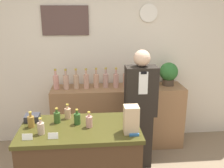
% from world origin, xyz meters
% --- Properties ---
extents(back_wall, '(5.20, 0.09, 2.70)m').
position_xyz_m(back_wall, '(-0.00, 2.00, 1.36)').
color(back_wall, beige).
rests_on(back_wall, ground_plane).
extents(back_shelf, '(1.95, 0.46, 0.94)m').
position_xyz_m(back_shelf, '(0.18, 1.71, 0.47)').
color(back_shelf, '#8E6642').
rests_on(back_shelf, ground_plane).
extents(display_counter, '(1.18, 0.66, 0.92)m').
position_xyz_m(display_counter, '(-0.34, 0.49, 0.46)').
color(display_counter, '#422B19').
rests_on(display_counter, ground_plane).
extents(shopkeeper, '(0.40, 0.25, 1.57)m').
position_xyz_m(shopkeeper, '(0.41, 1.18, 0.78)').
color(shopkeeper, black).
rests_on(shopkeeper, ground_plane).
extents(potted_plant, '(0.27, 0.27, 0.35)m').
position_xyz_m(potted_plant, '(0.94, 1.75, 1.13)').
color(potted_plant, '#4C3D2D').
rests_on(potted_plant, back_shelf).
extents(paper_bag, '(0.14, 0.13, 0.26)m').
position_xyz_m(paper_bag, '(0.15, 0.34, 1.06)').
color(paper_bag, tan).
rests_on(paper_bag, display_counter).
extents(tape_dispenser, '(0.09, 0.06, 0.07)m').
position_xyz_m(tape_dispenser, '(0.17, 0.28, 0.95)').
color(tape_dispenser, '#2D66A8').
rests_on(tape_dispenser, display_counter).
extents(price_card_left, '(0.09, 0.02, 0.06)m').
position_xyz_m(price_card_left, '(-0.79, 0.28, 0.95)').
color(price_card_left, white).
rests_on(price_card_left, display_counter).
extents(price_card_right, '(0.09, 0.02, 0.06)m').
position_xyz_m(price_card_right, '(-0.57, 0.28, 0.95)').
color(price_card_right, white).
rests_on(price_card_right, display_counter).
extents(gift_box, '(0.15, 0.14, 0.07)m').
position_xyz_m(gift_box, '(-0.83, 0.69, 0.96)').
color(gift_box, '#2D2D33').
rests_on(gift_box, display_counter).
extents(counter_bottle_0, '(0.07, 0.07, 0.16)m').
position_xyz_m(counter_bottle_0, '(-0.81, 0.53, 0.98)').
color(counter_bottle_0, olive).
rests_on(counter_bottle_0, display_counter).
extents(counter_bottle_1, '(0.07, 0.07, 0.16)m').
position_xyz_m(counter_bottle_1, '(-0.69, 0.38, 0.98)').
color(counter_bottle_1, tan).
rests_on(counter_bottle_1, display_counter).
extents(counter_bottle_2, '(0.07, 0.07, 0.16)m').
position_xyz_m(counter_bottle_2, '(-0.57, 0.61, 0.98)').
color(counter_bottle_2, '#325422').
rests_on(counter_bottle_2, display_counter).
extents(counter_bottle_3, '(0.07, 0.07, 0.16)m').
position_xyz_m(counter_bottle_3, '(-0.47, 0.71, 0.98)').
color(counter_bottle_3, tan).
rests_on(counter_bottle_3, display_counter).
extents(counter_bottle_4, '(0.07, 0.07, 0.16)m').
position_xyz_m(counter_bottle_4, '(-0.36, 0.56, 0.98)').
color(counter_bottle_4, '#2D5322').
rests_on(counter_bottle_4, display_counter).
extents(counter_bottle_5, '(0.07, 0.07, 0.16)m').
position_xyz_m(counter_bottle_5, '(-0.24, 0.49, 0.98)').
color(counter_bottle_5, tan).
rests_on(counter_bottle_5, display_counter).
extents(shelf_bottle_0, '(0.08, 0.08, 0.30)m').
position_xyz_m(shelf_bottle_0, '(-0.71, 1.71, 1.05)').
color(shelf_bottle_0, tan).
rests_on(shelf_bottle_0, back_shelf).
extents(shelf_bottle_1, '(0.08, 0.08, 0.30)m').
position_xyz_m(shelf_bottle_1, '(-0.57, 1.70, 1.05)').
color(shelf_bottle_1, tan).
rests_on(shelf_bottle_1, back_shelf).
extents(shelf_bottle_2, '(0.08, 0.08, 0.30)m').
position_xyz_m(shelf_bottle_2, '(-0.43, 1.71, 1.05)').
color(shelf_bottle_2, tan).
rests_on(shelf_bottle_2, back_shelf).
extents(shelf_bottle_3, '(0.08, 0.08, 0.30)m').
position_xyz_m(shelf_bottle_3, '(-0.28, 1.70, 1.05)').
color(shelf_bottle_3, tan).
rests_on(shelf_bottle_3, back_shelf).
extents(shelf_bottle_4, '(0.08, 0.08, 0.30)m').
position_xyz_m(shelf_bottle_4, '(-0.14, 1.72, 1.05)').
color(shelf_bottle_4, tan).
rests_on(shelf_bottle_4, back_shelf).
extents(shelf_bottle_5, '(0.08, 0.08, 0.30)m').
position_xyz_m(shelf_bottle_5, '(0.00, 1.72, 1.05)').
color(shelf_bottle_5, tan).
rests_on(shelf_bottle_5, back_shelf).
extents(shelf_bottle_6, '(0.08, 0.08, 0.30)m').
position_xyz_m(shelf_bottle_6, '(0.15, 1.70, 1.05)').
color(shelf_bottle_6, tan).
rests_on(shelf_bottle_6, back_shelf).
extents(shelf_bottle_7, '(0.08, 0.08, 0.30)m').
position_xyz_m(shelf_bottle_7, '(0.29, 1.72, 1.05)').
color(shelf_bottle_7, tan).
rests_on(shelf_bottle_7, back_shelf).
extents(shelf_bottle_8, '(0.08, 0.08, 0.30)m').
position_xyz_m(shelf_bottle_8, '(0.43, 1.71, 1.05)').
color(shelf_bottle_8, tan).
rests_on(shelf_bottle_8, back_shelf).
extents(shelf_bottle_9, '(0.08, 0.08, 0.30)m').
position_xyz_m(shelf_bottle_9, '(0.58, 1.73, 1.05)').
color(shelf_bottle_9, tan).
rests_on(shelf_bottle_9, back_shelf).
extents(shelf_bottle_10, '(0.08, 0.08, 0.30)m').
position_xyz_m(shelf_bottle_10, '(0.72, 1.71, 1.05)').
color(shelf_bottle_10, tan).
rests_on(shelf_bottle_10, back_shelf).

